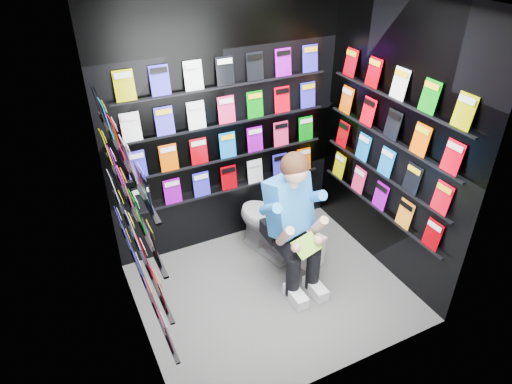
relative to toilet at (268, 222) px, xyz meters
name	(u,v)px	position (x,y,z in m)	size (l,w,h in m)	color
floor	(272,292)	(-0.25, -0.58, -0.37)	(2.40, 2.40, 0.00)	#5B5B59
wall_back	(226,127)	(-0.25, 0.42, 0.93)	(2.40, 0.04, 2.60)	black
wall_front	(350,243)	(-0.25, -1.58, 0.93)	(2.40, 0.04, 2.60)	black
wall_left	(125,211)	(-1.45, -0.58, 0.93)	(0.04, 2.00, 2.60)	black
wall_right	(392,144)	(0.95, -0.58, 0.93)	(0.04, 2.00, 2.60)	black
comics_back	(227,128)	(-0.25, 0.39, 0.94)	(2.10, 0.06, 1.37)	red
comics_left	(129,209)	(-1.42, -0.58, 0.94)	(0.06, 1.70, 1.37)	red
comics_right	(390,144)	(0.92, -0.58, 0.94)	(0.06, 1.70, 1.37)	red
toilet	(268,222)	(0.00, 0.00, 0.00)	(0.42, 0.75, 0.73)	silver
longbox	(302,248)	(0.24, -0.31, -0.22)	(0.22, 0.40, 0.30)	white
longbox_lid	(303,236)	(0.24, -0.31, -0.05)	(0.24, 0.42, 0.03)	white
reader	(288,205)	(0.00, -0.38, 0.43)	(0.56, 0.82, 1.51)	blue
held_comic	(307,245)	(0.00, -0.73, 0.21)	(0.26, 0.01, 0.18)	green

